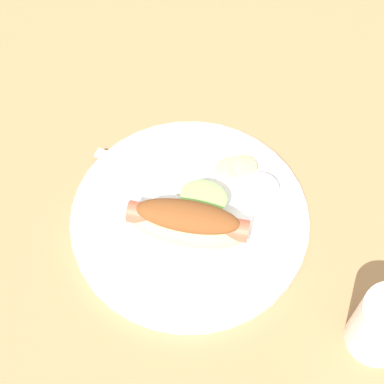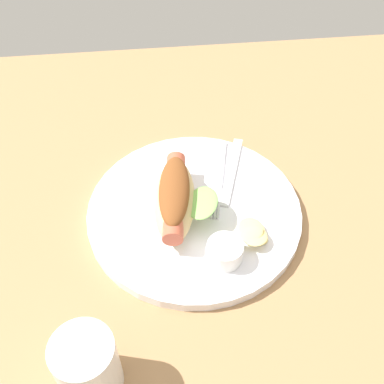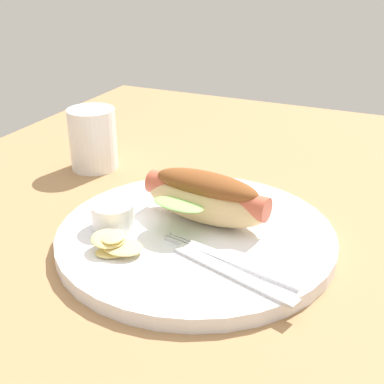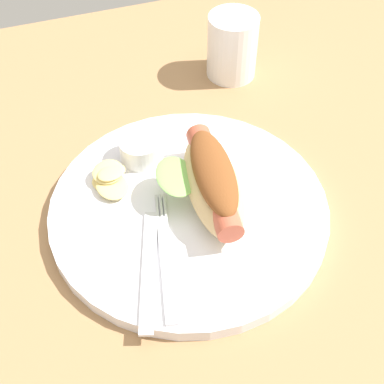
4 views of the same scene
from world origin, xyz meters
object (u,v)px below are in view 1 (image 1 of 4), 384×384
(drinking_cup, at_px, (384,326))
(chips_pile, at_px, (237,166))
(fork, at_px, (148,182))
(knife, at_px, (144,169))
(sauce_ramekin, at_px, (259,194))
(plate, at_px, (192,218))
(hot_dog, at_px, (188,222))

(drinking_cup, bearing_deg, chips_pile, -141.73)
(fork, distance_m, chips_pile, 0.12)
(knife, relative_size, drinking_cup, 1.61)
(fork, xyz_separation_m, chips_pile, (-0.03, 0.12, 0.01))
(sauce_ramekin, height_order, drinking_cup, drinking_cup)
(sauce_ramekin, distance_m, knife, 0.16)
(chips_pile, bearing_deg, fork, -75.78)
(knife, bearing_deg, sauce_ramekin, 5.53)
(fork, bearing_deg, knife, 125.06)
(chips_pile, bearing_deg, knife, -85.75)
(plate, relative_size, sauce_ramekin, 6.43)
(sauce_ramekin, relative_size, knife, 0.33)
(sauce_ramekin, bearing_deg, hot_dog, -56.68)
(plate, bearing_deg, drinking_cup, 57.95)
(knife, height_order, chips_pile, chips_pile)
(plate, xyz_separation_m, chips_pile, (-0.07, 0.05, 0.02))
(fork, height_order, chips_pile, chips_pile)
(fork, bearing_deg, hot_dog, -37.60)
(sauce_ramekin, bearing_deg, plate, -70.23)
(drinking_cup, bearing_deg, hot_dog, -116.53)
(chips_pile, xyz_separation_m, drinking_cup, (0.21, 0.17, 0.02))
(plate, height_order, chips_pile, chips_pile)
(fork, xyz_separation_m, drinking_cup, (0.18, 0.29, 0.03))
(sauce_ramekin, distance_m, chips_pile, 0.05)
(hot_dog, height_order, drinking_cup, drinking_cup)
(plate, xyz_separation_m, knife, (-0.06, -0.07, 0.01))
(knife, bearing_deg, hot_dog, -35.41)
(hot_dog, distance_m, knife, 0.12)
(knife, relative_size, chips_pile, 2.17)
(hot_dog, relative_size, drinking_cup, 1.73)
(knife, bearing_deg, fork, -49.47)
(plate, height_order, sauce_ramekin, sauce_ramekin)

